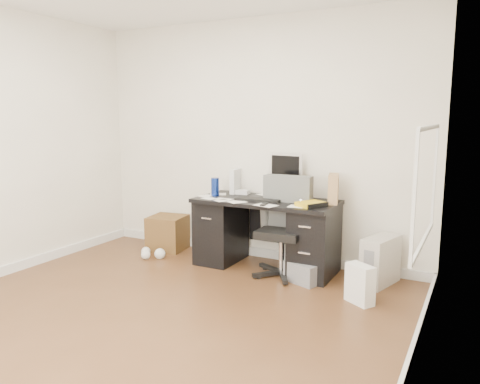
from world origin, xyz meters
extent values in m
plane|color=#4E2F19|center=(0.00, 0.00, 0.00)|extent=(4.00, 4.00, 0.00)
cube|color=beige|center=(0.00, 2.00, 1.35)|extent=(4.00, 0.02, 2.70)
cube|color=beige|center=(2.00, 0.00, 1.35)|extent=(0.02, 4.00, 2.70)
cube|color=silver|center=(0.00, 1.99, 0.05)|extent=(4.00, 0.03, 0.10)
cube|color=silver|center=(1.99, 0.00, 0.05)|extent=(0.03, 4.00, 0.10)
cube|color=black|center=(0.30, 1.65, 0.73)|extent=(1.50, 0.70, 0.04)
cube|color=black|center=(-0.25, 1.65, 0.35)|extent=(0.40, 0.60, 0.71)
cube|color=black|center=(0.85, 1.65, 0.35)|extent=(0.40, 0.60, 0.71)
cube|color=black|center=(0.30, 1.98, 0.45)|extent=(0.70, 0.03, 0.51)
cube|color=black|center=(0.26, 1.54, 0.76)|extent=(0.49, 0.20, 0.03)
sphere|color=silver|center=(0.71, 1.60, 0.78)|extent=(0.06, 0.06, 0.06)
cylinder|color=navy|center=(-0.30, 1.61, 0.85)|extent=(0.11, 0.11, 0.20)
cube|color=silver|center=(-0.19, 1.88, 0.89)|extent=(0.14, 0.25, 0.28)
cube|color=#AC8353|center=(0.99, 1.78, 0.90)|extent=(0.18, 0.28, 0.30)
cube|color=gold|center=(0.85, 1.51, 0.77)|extent=(0.30, 0.32, 0.04)
cube|color=#AAA49A|center=(1.50, 1.72, 0.23)|extent=(0.33, 0.51, 0.47)
cube|color=white|center=(1.44, 1.14, 0.17)|extent=(0.32, 0.29, 0.35)
cube|color=#4C3316|center=(-1.06, 1.74, 0.21)|extent=(0.47, 0.47, 0.41)
cube|color=slate|center=(0.83, 1.44, 0.10)|extent=(0.42, 0.39, 0.20)
camera|label=1|loc=(2.32, -2.80, 1.62)|focal=35.00mm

